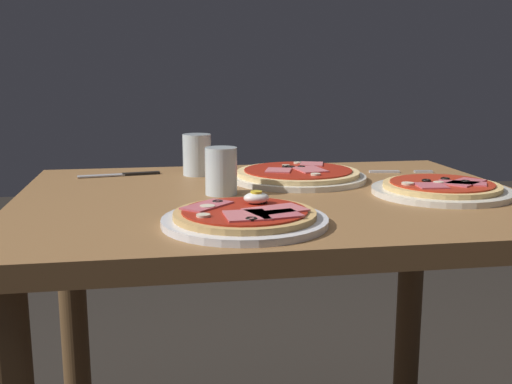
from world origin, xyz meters
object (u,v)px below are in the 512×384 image
dining_table (274,258)px  pizza_across_left (298,175)px  fork (396,172)px  knife (125,174)px  pizza_across_right (442,189)px  water_glass_far (221,174)px  pizza_foreground (245,217)px  water_glass_near (197,157)px

dining_table → pizza_across_left: (0.09, 0.15, 0.15)m
fork → knife: (-0.66, 0.07, 0.00)m
dining_table → fork: fork is taller
pizza_across_right → water_glass_far: 0.45m
pizza_foreground → pizza_across_right: size_ratio=0.97×
dining_table → pizza_across_right: bearing=-9.5°
pizza_foreground → pizza_across_right: pizza_foreground is taller
pizza_across_left → knife: pizza_across_left is taller
pizza_across_left → fork: (0.26, 0.06, -0.01)m
water_glass_far → pizza_foreground: bearing=-87.4°
pizza_across_right → water_glass_near: 0.58m
water_glass_near → fork: bearing=-5.5°
pizza_across_right → pizza_foreground: bearing=-157.1°
dining_table → water_glass_far: (-0.11, 0.02, 0.18)m
dining_table → pizza_across_right: size_ratio=3.67×
dining_table → knife: 0.44m
pizza_across_right → dining_table: bearing=170.5°
fork → pizza_across_left: bearing=-166.8°
dining_table → knife: bearing=138.0°
pizza_across_left → fork: bearing=13.2°
water_glass_near → fork: size_ratio=0.63×
pizza_across_left → water_glass_near: 0.25m
dining_table → pizza_across_left: pizza_across_left is taller
dining_table → pizza_foreground: size_ratio=3.77×
pizza_foreground → water_glass_far: bearing=92.6°
pizza_foreground → knife: (-0.22, 0.52, -0.01)m
dining_table → pizza_across_right: 0.37m
pizza_across_left → pizza_foreground: bearing=-114.8°
knife → fork: bearing=-5.8°
pizza_foreground → water_glass_near: (-0.04, 0.50, 0.03)m
pizza_foreground → pizza_across_left: size_ratio=0.88×
water_glass_near → fork: water_glass_near is taller
pizza_across_right → knife: (-0.65, 0.34, -0.01)m
pizza_foreground → pizza_across_left: 0.43m
pizza_foreground → water_glass_far: water_glass_far is taller
dining_table → water_glass_far: bearing=171.3°
pizza_across_left → water_glass_far: 0.24m
pizza_across_right → water_glass_near: water_glass_near is taller
pizza_across_left → fork: pizza_across_left is taller
pizza_foreground → water_glass_near: water_glass_near is taller
water_glass_near → pizza_across_right: bearing=-33.6°
pizza_foreground → knife: size_ratio=1.41×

